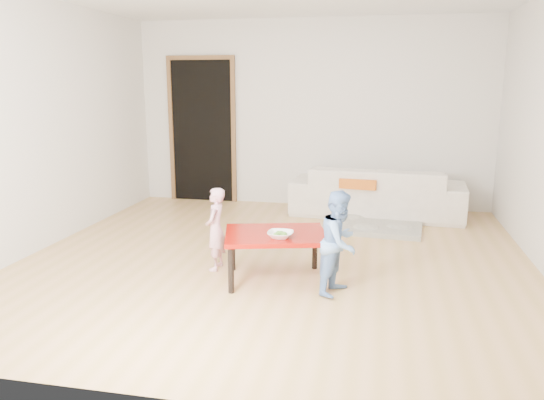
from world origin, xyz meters
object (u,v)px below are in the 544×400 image
(red_table, at_px, (275,256))
(basin, at_px, (278,233))
(child_pink, at_px, (216,229))
(child_blue, at_px, (340,242))
(sofa, at_px, (377,191))
(bowl, at_px, (280,235))

(red_table, xyz_separation_m, basin, (-0.23, 1.27, -0.16))
(child_pink, relative_size, child_blue, 0.89)
(sofa, distance_m, basin, 1.75)
(red_table, height_order, basin, red_table)
(red_table, bearing_deg, basin, 100.29)
(sofa, bearing_deg, basin, 55.27)
(bowl, height_order, child_blue, child_blue)
(child_blue, bearing_deg, child_pink, 93.83)
(child_pink, height_order, basin, child_pink)
(sofa, bearing_deg, child_blue, 88.35)
(bowl, height_order, child_pink, child_pink)
(basin, bearing_deg, child_blue, -60.67)
(bowl, xyz_separation_m, child_blue, (0.51, -0.03, -0.03))
(red_table, height_order, child_blue, child_blue)
(sofa, relative_size, basin, 5.68)
(sofa, relative_size, bowl, 10.08)
(sofa, xyz_separation_m, basin, (-1.08, -1.35, -0.26))
(child_pink, bearing_deg, basin, 160.21)
(child_pink, relative_size, basin, 1.99)
(sofa, height_order, basin, sofa)
(child_blue, relative_size, basin, 2.23)
(red_table, xyz_separation_m, child_pink, (-0.61, 0.17, 0.17))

